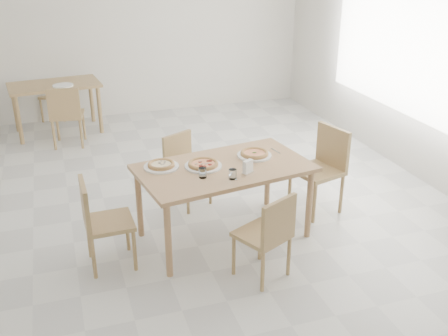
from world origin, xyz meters
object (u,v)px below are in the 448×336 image
object	(u,v)px
tumbler_b	(203,173)
chair_back_n	(53,90)
plate_empty	(63,85)
chair_north	(184,164)
chair_east	(323,163)
main_table	(224,174)
second_table	(55,90)
pizza_mushroom	(161,164)
tumbler_a	(233,174)
napkin_holder	(248,167)
plate_mushroom	(161,167)
pizza_pepperoni	(203,164)
chair_south	(269,232)
plate_margherita	(254,155)
chair_back_s	(66,112)
chair_west	(99,218)
pizza_margherita	(254,153)
plate_pepperoni	(203,166)

from	to	relation	value
tumbler_b	chair_back_n	size ratio (longest dim) A/B	0.12
tumbler_b	plate_empty	world-z (taller)	tumbler_b
chair_north	chair_east	size ratio (longest dim) A/B	0.86
main_table	chair_east	size ratio (longest dim) A/B	1.88
second_table	chair_east	bearing A→B (deg)	-59.49
chair_north	chair_east	bearing A→B (deg)	-51.61
pizza_mushroom	chair_back_n	size ratio (longest dim) A/B	0.35
tumbler_a	napkin_holder	xyz separation A→B (m)	(0.17, 0.07, 0.02)
plate_mushroom	pizza_pepperoni	size ratio (longest dim) A/B	1.07
main_table	chair_south	xyz separation A→B (m)	(0.13, -0.79, -0.21)
tumbler_b	plate_margherita	bearing A→B (deg)	27.27
tumbler_b	chair_back_s	size ratio (longest dim) A/B	0.11
pizza_mushroom	chair_west	bearing A→B (deg)	-154.58
tumbler_a	tumbler_b	distance (m)	0.27
tumbler_b	second_table	distance (m)	4.02
plate_empty	chair_back_n	bearing A→B (deg)	99.12
plate_margherita	chair_back_n	size ratio (longest dim) A/B	0.43
pizza_margherita	pizza_mushroom	size ratio (longest dim) A/B	1.31
pizza_margherita	plate_empty	distance (m)	3.73
plate_mushroom	plate_pepperoni	xyz separation A→B (m)	(0.37, -0.11, 0.00)
pizza_pepperoni	plate_mushroom	bearing A→B (deg)	163.97
chair_south	chair_back_n	size ratio (longest dim) A/B	1.01
plate_empty	plate_mushroom	bearing A→B (deg)	-77.55
chair_west	chair_back_s	xyz separation A→B (m)	(-0.12, 3.14, 0.02)
chair_south	tumbler_a	world-z (taller)	tumbler_a
second_table	plate_pepperoni	bearing A→B (deg)	-77.75
plate_margherita	pizza_pepperoni	distance (m)	0.56
chair_south	chair_west	xyz separation A→B (m)	(-1.32, 0.64, 0.02)
chair_south	pizza_mushroom	bearing A→B (deg)	-79.22
pizza_margherita	napkin_holder	xyz separation A→B (m)	(-0.21, -0.36, 0.03)
tumbler_b	chair_back_n	world-z (taller)	tumbler_b
chair_south	plate_margherita	bearing A→B (deg)	-129.39
chair_east	chair_back_s	xyz separation A→B (m)	(-2.49, 2.77, -0.03)
pizza_margherita	napkin_holder	world-z (taller)	napkin_holder
chair_south	chair_back_s	distance (m)	4.05
chair_east	chair_back_n	world-z (taller)	chair_east
plate_margherita	chair_back_n	distance (m)	4.67
chair_north	chair_back_n	distance (m)	3.81
second_table	chair_back_n	xyz separation A→B (m)	(-0.03, 0.77, -0.19)
chair_west	plate_mushroom	size ratio (longest dim) A/B	2.55
tumbler_a	chair_back_n	world-z (taller)	tumbler_a
plate_pepperoni	chair_back_n	size ratio (longest dim) A/B	0.44
pizza_pepperoni	second_table	xyz separation A→B (m)	(-1.23, 3.62, -0.13)
pizza_mushroom	second_table	bearing A→B (deg)	103.70
pizza_margherita	chair_north	bearing A→B (deg)	127.92
chair_east	plate_margherita	xyz separation A→B (m)	(-0.82, -0.08, 0.23)
plate_pepperoni	chair_back_n	world-z (taller)	chair_back_n
tumbler_b	napkin_holder	xyz separation A→B (m)	(0.41, -0.04, 0.01)
pizza_pepperoni	chair_north	bearing A→B (deg)	89.63
chair_west	chair_back_s	size ratio (longest dim) A/B	0.96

